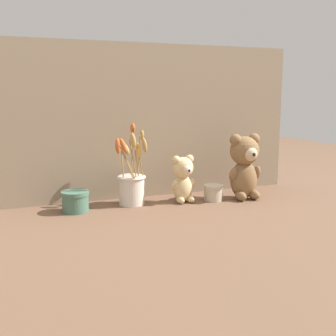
% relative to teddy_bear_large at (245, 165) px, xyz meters
% --- Properties ---
extents(ground_plane, '(4.00, 4.00, 0.00)m').
position_rel_teddy_bear_large_xyz_m(ground_plane, '(-0.31, 0.02, -0.14)').
color(ground_plane, brown).
extents(backdrop_wall, '(1.21, 0.02, 0.61)m').
position_rel_teddy_bear_large_xyz_m(backdrop_wall, '(-0.31, 0.18, 0.17)').
color(backdrop_wall, gray).
rests_on(backdrop_wall, ground).
extents(teddy_bear_large, '(0.14, 0.13, 0.26)m').
position_rel_teddy_bear_large_xyz_m(teddy_bear_large, '(0.00, 0.00, 0.00)').
color(teddy_bear_large, olive).
rests_on(teddy_bear_large, ground).
extents(teddy_bear_medium, '(0.10, 0.09, 0.19)m').
position_rel_teddy_bear_large_xyz_m(teddy_bear_medium, '(-0.25, 0.04, -0.04)').
color(teddy_bear_medium, '#DBBC84').
rests_on(teddy_bear_medium, ground).
extents(flower_vase, '(0.13, 0.13, 0.31)m').
position_rel_teddy_bear_large_xyz_m(flower_vase, '(-0.45, 0.07, -0.06)').
color(flower_vase, silver).
rests_on(flower_vase, ground).
extents(decorative_tin_tall, '(0.08, 0.08, 0.06)m').
position_rel_teddy_bear_large_xyz_m(decorative_tin_tall, '(-0.13, 0.01, -0.11)').
color(decorative_tin_tall, beige).
rests_on(decorative_tin_tall, ground).
extents(decorative_tin_short, '(0.10, 0.10, 0.08)m').
position_rel_teddy_bear_large_xyz_m(decorative_tin_short, '(-0.67, 0.05, -0.10)').
color(decorative_tin_short, '#47705B').
rests_on(decorative_tin_short, ground).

